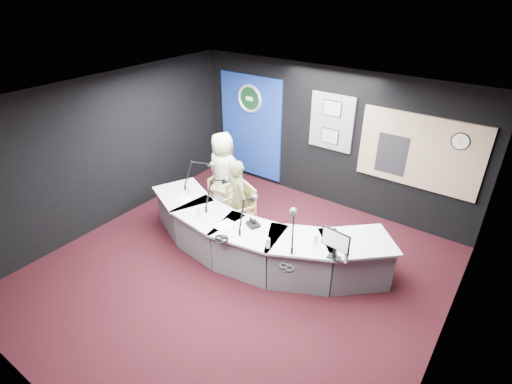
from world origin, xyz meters
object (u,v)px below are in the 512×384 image
Objects in this scene: armchair_left at (224,188)px; person_man at (223,171)px; armchair_right at (239,209)px; broadcast_desk at (255,238)px; person_woman at (239,199)px.

person_man reaches higher than armchair_left.
armchair_right is at bearing -37.67° from armchair_left.
armchair_left is at bearing 146.47° from broadcast_desk.
broadcast_desk is 4.25× the size of armchair_right.
armchair_left reaches higher than broadcast_desk.
armchair_right is at bearing 148.42° from broadcast_desk.
armchair_right is 0.65× the size of person_man.
person_man is at bearing 170.33° from armchair_right.
person_woman is at bearing -37.67° from armchair_left.
person_woman is (0.84, -0.59, 0.31)m from armchair_left.
person_man reaches higher than broadcast_desk.
broadcast_desk is at bearing 150.99° from person_man.
person_man is 1.03m from person_woman.
broadcast_desk is 5.23× the size of armchair_left.
armchair_left is 0.53× the size of person_man.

